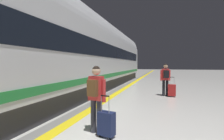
# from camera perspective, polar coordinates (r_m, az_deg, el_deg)

# --- Properties ---
(safety_line_strip) EXTENTS (0.36, 80.00, 0.01)m
(safety_line_strip) POSITION_cam_1_polar(r_m,az_deg,el_deg) (8.93, -0.29, -8.95)
(safety_line_strip) COLOR yellow
(safety_line_strip) RESTS_ON ground
(tactile_edge_band) EXTENTS (0.53, 80.00, 0.01)m
(tactile_edge_band) POSITION_cam_1_polar(r_m,az_deg,el_deg) (9.02, -2.04, -8.85)
(tactile_edge_band) COLOR slate
(tactile_edge_band) RESTS_ON ground
(high_speed_train) EXTENTS (2.94, 34.84, 4.97)m
(high_speed_train) POSITION_cam_1_polar(r_m,az_deg,el_deg) (6.87, -25.67, 8.56)
(high_speed_train) COLOR #38383D
(high_speed_train) RESTS_ON ground
(passenger_near) EXTENTS (0.51, 0.37, 1.65)m
(passenger_near) POSITION_cam_1_polar(r_m,az_deg,el_deg) (4.18, -5.43, -7.86)
(passenger_near) COLOR #383842
(passenger_near) RESTS_ON ground
(suitcase_near) EXTENTS (0.42, 0.32, 0.99)m
(suitcase_near) POSITION_cam_1_polar(r_m,az_deg,el_deg) (4.09, -1.85, -17.49)
(suitcase_near) COLOR #19234C
(suitcase_near) RESTS_ON ground
(passenger_mid) EXTENTS (0.52, 0.39, 1.71)m
(passenger_mid) POSITION_cam_1_polar(r_m,az_deg,el_deg) (9.45, 17.54, -2.24)
(passenger_mid) COLOR black
(passenger_mid) RESTS_ON ground
(suitcase_mid) EXTENTS (0.38, 0.24, 1.04)m
(suitcase_mid) POSITION_cam_1_polar(r_m,az_deg,el_deg) (9.36, 19.45, -6.38)
(suitcase_mid) COLOR #A51E1E
(suitcase_mid) RESTS_ON ground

